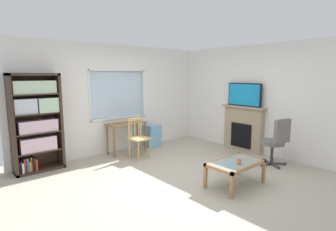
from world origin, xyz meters
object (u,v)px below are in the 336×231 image
(sippy_cup, at_px, (239,161))
(tv, at_px, (244,95))
(plastic_drawer_unit, at_px, (152,136))
(coffee_table, at_px, (236,165))
(bookshelf, at_px, (36,120))
(fireplace, at_px, (243,128))
(desk_under_window, at_px, (126,128))
(office_chair, at_px, (276,140))
(wooden_chair, at_px, (138,138))

(sippy_cup, bearing_deg, tv, 32.32)
(plastic_drawer_unit, relative_size, coffee_table, 0.59)
(bookshelf, height_order, sippy_cup, bookshelf)
(fireplace, bearing_deg, desk_under_window, 143.02)
(desk_under_window, distance_m, office_chair, 3.36)
(plastic_drawer_unit, height_order, coffee_table, plastic_drawer_unit)
(tv, bearing_deg, plastic_drawer_unit, 129.79)
(coffee_table, bearing_deg, fireplace, 30.52)
(bookshelf, height_order, coffee_table, bookshelf)
(coffee_table, bearing_deg, wooden_chair, 98.77)
(bookshelf, height_order, office_chair, bookshelf)
(wooden_chair, distance_m, office_chair, 2.95)
(bookshelf, height_order, fireplace, bookshelf)
(fireplace, distance_m, office_chair, 1.19)
(wooden_chair, distance_m, tv, 2.75)
(desk_under_window, distance_m, plastic_drawer_unit, 0.86)
(desk_under_window, bearing_deg, bookshelf, 176.90)
(bookshelf, relative_size, sippy_cup, 21.21)
(plastic_drawer_unit, bearing_deg, desk_under_window, -176.41)
(bookshelf, bearing_deg, sippy_cup, -53.77)
(tv, height_order, office_chair, tv)
(office_chair, bearing_deg, wooden_chair, 128.36)
(plastic_drawer_unit, relative_size, tv, 0.65)
(wooden_chair, relative_size, coffee_table, 0.92)
(fireplace, xyz_separation_m, office_chair, (-0.47, -1.09, -0.01))
(bookshelf, distance_m, sippy_cup, 3.87)
(desk_under_window, xyz_separation_m, tv, (2.28, -1.73, 0.79))
(bookshelf, xyz_separation_m, wooden_chair, (1.96, -0.62, -0.55))
(tv, bearing_deg, wooden_chair, 151.97)
(fireplace, height_order, tv, tv)
(fireplace, bearing_deg, coffee_table, -149.48)
(wooden_chair, distance_m, sippy_cup, 2.49)
(plastic_drawer_unit, distance_m, sippy_cup, 3.08)
(desk_under_window, height_order, wooden_chair, wooden_chair)
(tv, relative_size, coffee_table, 0.91)
(desk_under_window, bearing_deg, office_chair, -57.14)
(tv, bearing_deg, coffee_table, -149.24)
(bookshelf, relative_size, office_chair, 1.91)
(wooden_chair, xyz_separation_m, office_chair, (1.83, -2.31, 0.09))
(desk_under_window, distance_m, sippy_cup, 3.00)
(wooden_chair, xyz_separation_m, coffee_table, (0.36, -2.36, -0.10))
(fireplace, relative_size, coffee_table, 1.14)
(desk_under_window, bearing_deg, plastic_drawer_unit, 3.59)
(bookshelf, bearing_deg, plastic_drawer_unit, -1.17)
(bookshelf, relative_size, desk_under_window, 1.99)
(desk_under_window, relative_size, fireplace, 0.86)
(plastic_drawer_unit, relative_size, sippy_cup, 6.48)
(bookshelf, relative_size, coffee_table, 1.95)
(coffee_table, bearing_deg, sippy_cup, -118.45)
(coffee_table, xyz_separation_m, sippy_cup, (-0.06, -0.11, 0.11))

